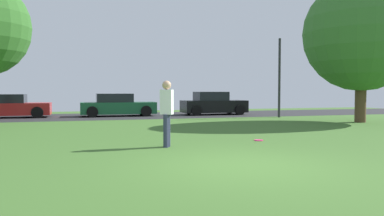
{
  "coord_description": "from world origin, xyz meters",
  "views": [
    {
      "loc": [
        -3.13,
        -6.88,
        1.51
      ],
      "look_at": [
        0.0,
        3.56,
        1.01
      ],
      "focal_mm": 35.06,
      "sensor_mm": 36.0,
      "label": 1
    }
  ],
  "objects_px": {
    "parked_car_red": "(9,107)",
    "person_thrower": "(167,110)",
    "maple_tree_far": "(362,34)",
    "street_lamp_post": "(279,78)",
    "frisbee_disc": "(259,140)",
    "parked_car_green": "(117,106)",
    "parked_car_black": "(213,104)"
  },
  "relations": [
    {
      "from": "parked_car_red",
      "to": "street_lamp_post",
      "type": "bearing_deg",
      "value": -15.54
    },
    {
      "from": "person_thrower",
      "to": "street_lamp_post",
      "type": "bearing_deg",
      "value": 78.1
    },
    {
      "from": "frisbee_disc",
      "to": "parked_car_red",
      "type": "xyz_separation_m",
      "value": [
        -9.03,
        12.94,
        0.6
      ]
    },
    {
      "from": "parked_car_red",
      "to": "parked_car_black",
      "type": "relative_size",
      "value": 1.06
    },
    {
      "from": "frisbee_disc",
      "to": "parked_car_green",
      "type": "height_order",
      "value": "parked_car_green"
    },
    {
      "from": "maple_tree_far",
      "to": "parked_car_green",
      "type": "xyz_separation_m",
      "value": [
        -10.8,
        7.89,
        -3.62
      ]
    },
    {
      "from": "maple_tree_far",
      "to": "parked_car_red",
      "type": "bearing_deg",
      "value": 153.81
    },
    {
      "from": "parked_car_red",
      "to": "street_lamp_post",
      "type": "distance_m",
      "value": 15.42
    },
    {
      "from": "parked_car_black",
      "to": "parked_car_green",
      "type": "bearing_deg",
      "value": 177.17
    },
    {
      "from": "maple_tree_far",
      "to": "street_lamp_post",
      "type": "relative_size",
      "value": 1.56
    },
    {
      "from": "person_thrower",
      "to": "parked_car_red",
      "type": "relative_size",
      "value": 0.41
    },
    {
      "from": "maple_tree_far",
      "to": "parked_car_red",
      "type": "xyz_separation_m",
      "value": [
        -16.8,
        8.26,
        -3.63
      ]
    },
    {
      "from": "parked_car_black",
      "to": "street_lamp_post",
      "type": "bearing_deg",
      "value": -51.18
    },
    {
      "from": "parked_car_green",
      "to": "street_lamp_post",
      "type": "xyz_separation_m",
      "value": [
        8.77,
        -3.74,
        1.63
      ]
    },
    {
      "from": "maple_tree_far",
      "to": "parked_car_green",
      "type": "distance_m",
      "value": 13.85
    },
    {
      "from": "parked_car_red",
      "to": "person_thrower",
      "type": "bearing_deg",
      "value": -65.64
    },
    {
      "from": "person_thrower",
      "to": "parked_car_green",
      "type": "bearing_deg",
      "value": 121.54
    },
    {
      "from": "person_thrower",
      "to": "street_lamp_post",
      "type": "height_order",
      "value": "street_lamp_post"
    },
    {
      "from": "parked_car_black",
      "to": "street_lamp_post",
      "type": "distance_m",
      "value": 4.69
    },
    {
      "from": "person_thrower",
      "to": "parked_car_red",
      "type": "height_order",
      "value": "person_thrower"
    },
    {
      "from": "parked_car_red",
      "to": "parked_car_green",
      "type": "relative_size",
      "value": 0.98
    },
    {
      "from": "maple_tree_far",
      "to": "street_lamp_post",
      "type": "xyz_separation_m",
      "value": [
        -2.02,
        4.15,
        -1.99
      ]
    },
    {
      "from": "parked_car_green",
      "to": "street_lamp_post",
      "type": "distance_m",
      "value": 9.67
    },
    {
      "from": "maple_tree_far",
      "to": "parked_car_green",
      "type": "height_order",
      "value": "maple_tree_far"
    },
    {
      "from": "person_thrower",
      "to": "frisbee_disc",
      "type": "relative_size",
      "value": 6.61
    },
    {
      "from": "person_thrower",
      "to": "maple_tree_far",
      "type": "bearing_deg",
      "value": 56.84
    },
    {
      "from": "person_thrower",
      "to": "parked_car_black",
      "type": "xyz_separation_m",
      "value": [
        5.94,
        12.73,
        -0.33
      ]
    },
    {
      "from": "person_thrower",
      "to": "parked_car_green",
      "type": "height_order",
      "value": "person_thrower"
    },
    {
      "from": "maple_tree_far",
      "to": "frisbee_disc",
      "type": "distance_m",
      "value": 10.0
    },
    {
      "from": "person_thrower",
      "to": "parked_car_green",
      "type": "xyz_separation_m",
      "value": [
        -0.07,
        13.03,
        -0.37
      ]
    },
    {
      "from": "maple_tree_far",
      "to": "parked_car_black",
      "type": "xyz_separation_m",
      "value": [
        -4.79,
        7.59,
        -3.58
      ]
    },
    {
      "from": "maple_tree_far",
      "to": "street_lamp_post",
      "type": "distance_m",
      "value": 5.03
    }
  ]
}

